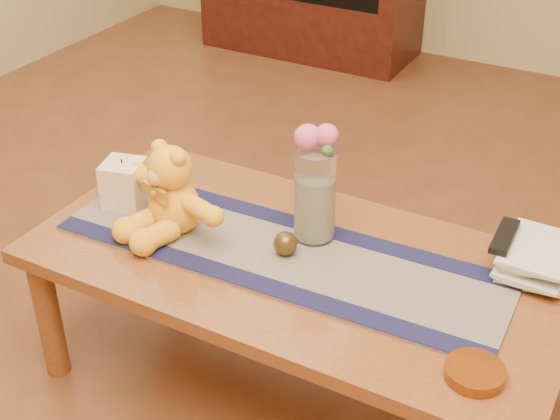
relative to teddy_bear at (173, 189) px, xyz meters
The scene contains 25 objects.
floor 0.68m from the teddy_bear, ahead, with size 5.50×5.50×0.00m, color #582E19.
coffee_table_top 0.38m from the teddy_bear, ahead, with size 1.40×0.70×0.04m, color brown.
table_leg_fl 0.53m from the teddy_bear, 138.78° to the right, with size 0.07×0.07×0.41m, color brown.
table_leg_bl 0.57m from the teddy_bear, 131.06° to the left, with size 0.07×0.07×0.41m, color brown.
table_leg_br 1.11m from the teddy_bear, 18.32° to the left, with size 0.07×0.07×0.41m, color brown.
persian_runner 0.33m from the teddy_bear, ahead, with size 1.20×0.35×0.01m, color #1D1742.
runner_border_near 0.35m from the teddy_bear, 20.28° to the right, with size 1.20×0.06×0.00m, color #14153C.
runner_border_far 0.37m from the teddy_bear, 29.83° to the left, with size 1.20×0.06×0.00m, color #14153C.
teddy_bear is the anchor object (origin of this frame).
pillar_candle 0.21m from the teddy_bear, behind, with size 0.11×0.11×0.13m, color beige.
candle_wick 0.20m from the teddy_bear, behind, with size 0.00×0.00×0.01m, color black.
glass_vase 0.38m from the teddy_bear, 21.50° to the left, with size 0.11×0.11×0.26m, color silver.
potpourri_fill 0.38m from the teddy_bear, 21.50° to the left, with size 0.09×0.09×0.18m, color beige.
rose_left 0.40m from the teddy_bear, 21.18° to the left, with size 0.07×0.07×0.07m, color #E75188.
rose_right 0.45m from the teddy_bear, 20.86° to the left, with size 0.06×0.06×0.06m, color #E75188.
blue_flower_back 0.44m from the teddy_bear, 25.61° to the left, with size 0.04×0.04×0.04m, color #4F4FAC.
blue_flower_side 0.39m from the teddy_bear, 26.21° to the left, with size 0.04×0.04×0.04m, color #4F4FAC.
leaf_sprig 0.44m from the teddy_bear, 16.85° to the left, with size 0.03×0.03×0.03m, color #33662D.
bronze_ball 0.34m from the teddy_bear, ahead, with size 0.06×0.06×0.06m, color #4B3719.
book_bottom 0.88m from the teddy_bear, 18.37° to the left, with size 0.17×0.22×0.02m, color beige.
book_lower 0.88m from the teddy_bear, 18.03° to the left, with size 0.16×0.22×0.02m, color beige.
book_upper 0.87m from the teddy_bear, 18.67° to the left, with size 0.17×0.22×0.02m, color beige.
book_top 0.87m from the teddy_bear, 18.17° to the left, with size 0.16×0.22×0.02m, color beige.
tv_remote 0.87m from the teddy_bear, 17.74° to the left, with size 0.04×0.16×0.02m, color black.
amber_dish 0.91m from the teddy_bear, 10.78° to the right, with size 0.13×0.13×0.03m, color #BF5914.
Camera 1 is at (0.74, -1.45, 1.62)m, focal length 49.32 mm.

